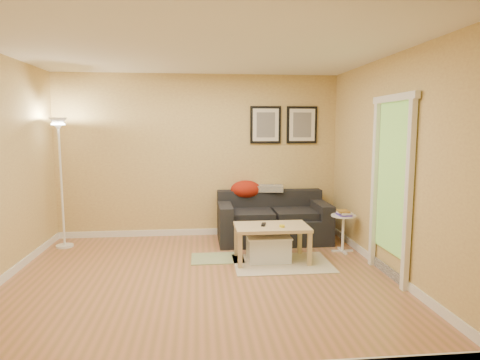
{
  "coord_description": "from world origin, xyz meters",
  "views": [
    {
      "loc": [
        -0.01,
        -4.68,
        1.76
      ],
      "look_at": [
        0.55,
        0.85,
        1.05
      ],
      "focal_mm": 30.92,
      "sensor_mm": 36.0,
      "label": 1
    }
  ],
  "objects_px": {
    "sofa": "(273,217)",
    "book_stack": "(344,213)",
    "storage_bin": "(268,248)",
    "side_table": "(343,233)",
    "floor_lamp": "(62,187)",
    "coffee_table": "(272,243)"
  },
  "relations": [
    {
      "from": "storage_bin",
      "to": "book_stack",
      "type": "height_order",
      "value": "book_stack"
    },
    {
      "from": "coffee_table",
      "to": "storage_bin",
      "type": "distance_m",
      "value": 0.08
    },
    {
      "from": "storage_bin",
      "to": "floor_lamp",
      "type": "xyz_separation_m",
      "value": [
        -2.9,
        0.95,
        0.73
      ]
    },
    {
      "from": "storage_bin",
      "to": "floor_lamp",
      "type": "distance_m",
      "value": 3.13
    },
    {
      "from": "sofa",
      "to": "floor_lamp",
      "type": "relative_size",
      "value": 0.89
    },
    {
      "from": "book_stack",
      "to": "floor_lamp",
      "type": "distance_m",
      "value": 4.09
    },
    {
      "from": "sofa",
      "to": "floor_lamp",
      "type": "bearing_deg",
      "value": -179.44
    },
    {
      "from": "book_stack",
      "to": "storage_bin",
      "type": "bearing_deg",
      "value": -157.51
    },
    {
      "from": "sofa",
      "to": "coffee_table",
      "type": "height_order",
      "value": "sofa"
    },
    {
      "from": "sofa",
      "to": "book_stack",
      "type": "relative_size",
      "value": 7.59
    },
    {
      "from": "sofa",
      "to": "book_stack",
      "type": "height_order",
      "value": "sofa"
    },
    {
      "from": "coffee_table",
      "to": "floor_lamp",
      "type": "xyz_separation_m",
      "value": [
        -2.94,
        0.95,
        0.66
      ]
    },
    {
      "from": "sofa",
      "to": "floor_lamp",
      "type": "height_order",
      "value": "floor_lamp"
    },
    {
      "from": "coffee_table",
      "to": "floor_lamp",
      "type": "relative_size",
      "value": 0.5
    },
    {
      "from": "sofa",
      "to": "floor_lamp",
      "type": "distance_m",
      "value": 3.18
    },
    {
      "from": "side_table",
      "to": "book_stack",
      "type": "xyz_separation_m",
      "value": [
        -0.0,
        -0.02,
        0.3
      ]
    },
    {
      "from": "storage_bin",
      "to": "side_table",
      "type": "relative_size",
      "value": 1.07
    },
    {
      "from": "sofa",
      "to": "book_stack",
      "type": "bearing_deg",
      "value": -38.32
    },
    {
      "from": "sofa",
      "to": "coffee_table",
      "type": "distance_m",
      "value": 1.01
    },
    {
      "from": "book_stack",
      "to": "coffee_table",
      "type": "bearing_deg",
      "value": -156.63
    },
    {
      "from": "side_table",
      "to": "floor_lamp",
      "type": "relative_size",
      "value": 0.28
    },
    {
      "from": "side_table",
      "to": "floor_lamp",
      "type": "distance_m",
      "value": 4.12
    }
  ]
}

